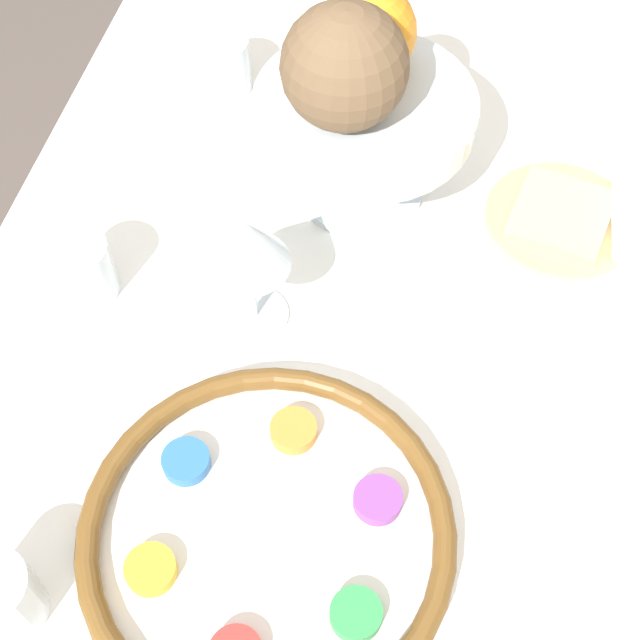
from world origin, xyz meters
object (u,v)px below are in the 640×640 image
seder_plate (267,535)px  wine_glass (247,248)px  coconut (345,67)px  cup_near (224,65)px  cup_far (82,269)px  napkin_roll (634,195)px  fruit_stand (364,120)px  bread_plate (561,217)px  orange_fruit (370,32)px

seder_plate → wine_glass: bearing=17.3°
seder_plate → coconut: size_ratio=2.66×
cup_near → cup_far: 0.32m
napkin_roll → cup_near: size_ratio=2.40×
seder_plate → coconut: coconut is taller
seder_plate → napkin_roll: 0.52m
seder_plate → napkin_roll: (0.43, -0.29, 0.01)m
cup_near → fruit_stand: bearing=-124.6°
seder_plate → bread_plate: bearing=-28.1°
orange_fruit → cup_far: (-0.23, 0.23, -0.14)m
bread_plate → cup_near: (0.13, 0.40, 0.03)m
fruit_stand → cup_far: 0.31m
seder_plate → fruit_stand: 0.41m
wine_glass → napkin_roll: 0.42m
coconut → wine_glass: bearing=160.6°
seder_plate → wine_glass: 0.25m
napkin_roll → seder_plate: bearing=146.7°
fruit_stand → cup_far: fruit_stand is taller
orange_fruit → fruit_stand: bearing=-172.7°
orange_fruit → bread_plate: 0.28m
fruit_stand → cup_near: size_ratio=3.30×
wine_glass → cup_near: size_ratio=2.11×
orange_fruit → napkin_roll: size_ratio=0.56×
fruit_stand → cup_near: (0.13, 0.19, -0.07)m
coconut → napkin_roll: 0.35m
seder_plate → wine_glass: size_ratio=2.21×
wine_glass → coconut: 0.18m
fruit_stand → cup_far: bearing=127.9°
fruit_stand → wine_glass: bearing=158.8°
seder_plate → cup_far: (0.21, 0.24, 0.02)m
wine_glass → napkin_roll: wine_glass is taller
coconut → cup_far: 0.31m
seder_plate → orange_fruit: (0.44, 0.00, 0.16)m
wine_glass → cup_near: bearing=20.3°
wine_glass → orange_fruit: size_ratio=1.56×
coconut → bread_plate: coconut is taller
seder_plate → orange_fruit: orange_fruit is taller
bread_plate → seder_plate: bearing=151.9°
orange_fruit → napkin_roll: orange_fruit is taller
bread_plate → coconut: bearing=97.4°
fruit_stand → orange_fruit: (0.04, 0.01, 0.07)m
orange_fruit → coconut: (-0.07, 0.01, 0.01)m
coconut → napkin_roll: size_ratio=0.73×
wine_glass → napkin_roll: bearing=-58.6°
wine_glass → cup_far: bearing=91.3°
seder_plate → cup_far: size_ratio=4.67×
fruit_stand → napkin_roll: bearing=-83.3°
wine_glass → coconut: bearing=-19.4°
wine_glass → cup_near: wine_glass is taller
napkin_roll → cup_near: (0.09, 0.47, 0.01)m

